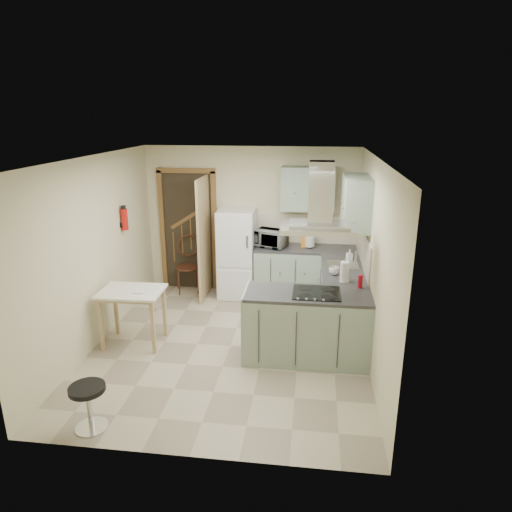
# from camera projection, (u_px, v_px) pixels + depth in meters

# --- Properties ---
(floor) EXTENTS (4.20, 4.20, 0.00)m
(floor) POSITION_uv_depth(u_px,v_px,m) (230.00, 346.00, 6.17)
(floor) COLOR #B3A68B
(floor) RESTS_ON ground
(ceiling) EXTENTS (4.20, 4.20, 0.00)m
(ceiling) POSITION_uv_depth(u_px,v_px,m) (227.00, 158.00, 5.42)
(ceiling) COLOR silver
(ceiling) RESTS_ON back_wall
(back_wall) EXTENTS (3.60, 0.00, 3.60)m
(back_wall) POSITION_uv_depth(u_px,v_px,m) (251.00, 221.00, 7.79)
(back_wall) COLOR beige
(back_wall) RESTS_ON floor
(left_wall) EXTENTS (0.00, 4.20, 4.20)m
(left_wall) POSITION_uv_depth(u_px,v_px,m) (94.00, 253.00, 6.01)
(left_wall) COLOR beige
(left_wall) RESTS_ON floor
(right_wall) EXTENTS (0.00, 4.20, 4.20)m
(right_wall) POSITION_uv_depth(u_px,v_px,m) (373.00, 264.00, 5.58)
(right_wall) COLOR beige
(right_wall) RESTS_ON floor
(doorway) EXTENTS (1.10, 0.12, 2.10)m
(doorway) POSITION_uv_depth(u_px,v_px,m) (188.00, 231.00, 7.95)
(doorway) COLOR brown
(doorway) RESTS_ON floor
(fridge) EXTENTS (0.60, 0.60, 1.50)m
(fridge) POSITION_uv_depth(u_px,v_px,m) (237.00, 254.00, 7.68)
(fridge) COLOR white
(fridge) RESTS_ON floor
(counter_back) EXTENTS (1.08, 0.60, 0.90)m
(counter_back) POSITION_uv_depth(u_px,v_px,m) (288.00, 273.00, 7.66)
(counter_back) COLOR #9EB2A0
(counter_back) RESTS_ON floor
(counter_right) EXTENTS (0.60, 1.95, 0.90)m
(counter_right) POSITION_uv_depth(u_px,v_px,m) (340.00, 290.00, 6.92)
(counter_right) COLOR #9EB2A0
(counter_right) RESTS_ON floor
(splashback) EXTENTS (1.68, 0.02, 0.50)m
(splashback) POSITION_uv_depth(u_px,v_px,m) (307.00, 229.00, 7.69)
(splashback) COLOR beige
(splashback) RESTS_ON counter_back
(wall_cabinet_back) EXTENTS (0.85, 0.35, 0.70)m
(wall_cabinet_back) POSITION_uv_depth(u_px,v_px,m) (308.00, 189.00, 7.33)
(wall_cabinet_back) COLOR #9EB2A0
(wall_cabinet_back) RESTS_ON back_wall
(wall_cabinet_right) EXTENTS (0.35, 0.90, 0.70)m
(wall_cabinet_right) POSITION_uv_depth(u_px,v_px,m) (356.00, 202.00, 6.23)
(wall_cabinet_right) COLOR #9EB2A0
(wall_cabinet_right) RESTS_ON right_wall
(peninsula) EXTENTS (1.55, 0.65, 0.90)m
(peninsula) POSITION_uv_depth(u_px,v_px,m) (307.00, 326.00, 5.75)
(peninsula) COLOR #9EB2A0
(peninsula) RESTS_ON floor
(hob) EXTENTS (0.58, 0.50, 0.01)m
(hob) POSITION_uv_depth(u_px,v_px,m) (317.00, 293.00, 5.60)
(hob) COLOR black
(hob) RESTS_ON peninsula
(extractor_hood) EXTENTS (0.90, 0.55, 0.10)m
(extractor_hood) POSITION_uv_depth(u_px,v_px,m) (319.00, 228.00, 5.35)
(extractor_hood) COLOR silver
(extractor_hood) RESTS_ON ceiling
(sink) EXTENTS (0.45, 0.40, 0.01)m
(sink) POSITION_uv_depth(u_px,v_px,m) (343.00, 265.00, 6.62)
(sink) COLOR silver
(sink) RESTS_ON counter_right
(fire_extinguisher) EXTENTS (0.10, 0.10, 0.32)m
(fire_extinguisher) POSITION_uv_depth(u_px,v_px,m) (124.00, 219.00, 6.78)
(fire_extinguisher) COLOR #B2140F
(fire_extinguisher) RESTS_ON left_wall
(drop_leaf_table) EXTENTS (0.83, 0.63, 0.77)m
(drop_leaf_table) POSITION_uv_depth(u_px,v_px,m) (134.00, 317.00, 6.15)
(drop_leaf_table) COLOR tan
(drop_leaf_table) RESTS_ON floor
(bentwood_chair) EXTENTS (0.51, 0.51, 0.90)m
(bentwood_chair) POSITION_uv_depth(u_px,v_px,m) (187.00, 267.00, 7.93)
(bentwood_chair) COLOR #492118
(bentwood_chair) RESTS_ON floor
(stool) EXTENTS (0.44, 0.44, 0.48)m
(stool) POSITION_uv_depth(u_px,v_px,m) (89.00, 407.00, 4.51)
(stool) COLOR black
(stool) RESTS_ON floor
(microwave) EXTENTS (0.59, 0.49, 0.28)m
(microwave) POSITION_uv_depth(u_px,v_px,m) (271.00, 238.00, 7.51)
(microwave) COLOR black
(microwave) RESTS_ON counter_back
(kettle) EXTENTS (0.19, 0.19, 0.25)m
(kettle) POSITION_uv_depth(u_px,v_px,m) (310.00, 240.00, 7.47)
(kettle) COLOR silver
(kettle) RESTS_ON counter_back
(cereal_box) EXTENTS (0.09, 0.21, 0.31)m
(cereal_box) POSITION_uv_depth(u_px,v_px,m) (304.00, 237.00, 7.54)
(cereal_box) COLOR orange
(cereal_box) RESTS_ON counter_back
(soap_bottle) EXTENTS (0.10, 0.10, 0.17)m
(soap_bottle) POSITION_uv_depth(u_px,v_px,m) (349.00, 255.00, 6.80)
(soap_bottle) COLOR #A6A5B1
(soap_bottle) RESTS_ON counter_right
(paper_towel) EXTENTS (0.12, 0.12, 0.28)m
(paper_towel) POSITION_uv_depth(u_px,v_px,m) (344.00, 272.00, 5.94)
(paper_towel) COLOR white
(paper_towel) RESTS_ON counter_right
(cup) EXTENTS (0.14, 0.14, 0.11)m
(cup) POSITION_uv_depth(u_px,v_px,m) (334.00, 271.00, 6.23)
(cup) COLOR silver
(cup) RESTS_ON counter_right
(red_bottle) EXTENTS (0.06, 0.06, 0.17)m
(red_bottle) POSITION_uv_depth(u_px,v_px,m) (360.00, 282.00, 5.74)
(red_bottle) COLOR #A10D19
(red_bottle) RESTS_ON peninsula
(book) EXTENTS (0.16, 0.20, 0.09)m
(book) POSITION_uv_depth(u_px,v_px,m) (135.00, 288.00, 6.00)
(book) COLOR #A1354D
(book) RESTS_ON drop_leaf_table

